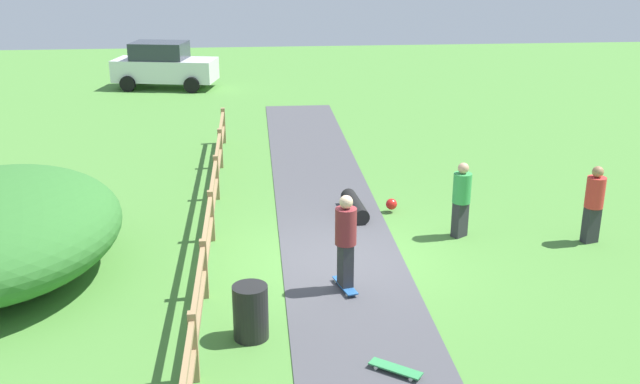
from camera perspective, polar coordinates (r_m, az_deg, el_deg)
ground_plane at (r=14.35m, az=1.80°, el=-5.43°), size 60.00×60.00×0.00m
asphalt_path at (r=14.35m, az=1.80°, el=-5.40°), size 2.40×28.00×0.02m
wooden_fence at (r=14.02m, az=-8.79°, el=-3.31°), size 0.12×18.12×1.10m
trash_bin at (r=11.62m, az=-5.46°, el=-9.35°), size 0.56×0.56×0.90m
skater_riding at (r=12.81m, az=2.03°, el=-3.61°), size 0.46×0.82×1.79m
skater_fallen at (r=16.66m, az=2.98°, el=-1.11°), size 1.23×1.52×0.36m
skateboard_loose at (r=10.92m, az=5.93°, el=-13.61°), size 0.76×0.64×0.08m
bystander_green at (r=15.47m, az=11.03°, el=-0.36°), size 0.53×0.53×1.63m
bystander_red at (r=15.92m, az=20.69°, el=-0.67°), size 0.47×0.47×1.65m
parked_car_white at (r=31.61m, az=-12.14°, el=9.69°), size 4.45×2.62×1.92m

